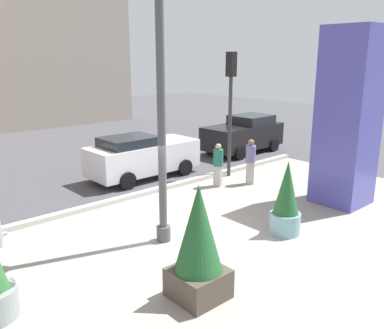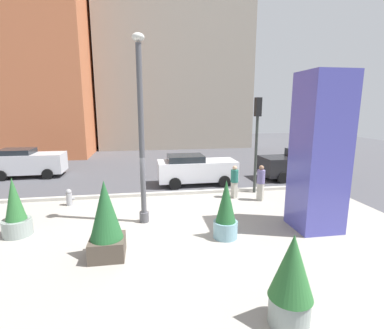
% 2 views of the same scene
% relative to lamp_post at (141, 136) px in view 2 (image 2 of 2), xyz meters
% --- Properties ---
extents(ground_plane, '(60.00, 60.00, 0.00)m').
position_rel_lamp_post_xyz_m(ground_plane, '(0.77, 4.13, -3.29)').
color(ground_plane, '#47474C').
extents(plaza_pavement, '(18.00, 10.00, 0.02)m').
position_rel_lamp_post_xyz_m(plaza_pavement, '(0.77, -1.87, -3.29)').
color(plaza_pavement, '#9E998E').
rests_on(plaza_pavement, ground_plane).
extents(curb_strip, '(18.00, 0.24, 0.16)m').
position_rel_lamp_post_xyz_m(curb_strip, '(0.77, 3.25, -3.21)').
color(curb_strip, '#B7B2A8').
rests_on(curb_strip, ground_plane).
extents(lamp_post, '(0.44, 0.44, 6.76)m').
position_rel_lamp_post_xyz_m(lamp_post, '(0.00, 0.00, 0.00)').
color(lamp_post, '#4C4C51').
rests_on(lamp_post, ground_plane).
extents(art_pillar_blue, '(1.51, 1.51, 5.47)m').
position_rel_lamp_post_xyz_m(art_pillar_blue, '(6.05, -1.52, -0.56)').
color(art_pillar_blue, '#4C4CAD').
rests_on(art_pillar_blue, ground_plane).
extents(potted_plant_mid_plaza, '(0.81, 0.81, 1.99)m').
position_rel_lamp_post_xyz_m(potted_plant_mid_plaza, '(2.68, -1.79, -2.39)').
color(potted_plant_mid_plaza, '#7AA8B7').
rests_on(potted_plant_mid_plaza, ground_plane).
extents(potted_plant_near_left, '(0.88, 0.88, 1.94)m').
position_rel_lamp_post_xyz_m(potted_plant_near_left, '(2.88, -5.76, -2.30)').
color(potted_plant_near_left, gray).
rests_on(potted_plant_near_left, ground_plane).
extents(potted_plant_near_right, '(0.94, 0.94, 2.03)m').
position_rel_lamp_post_xyz_m(potted_plant_near_right, '(-4.26, -0.47, -2.45)').
color(potted_plant_near_right, gray).
rests_on(potted_plant_near_right, ground_plane).
extents(potted_plant_curbside, '(0.99, 0.99, 2.31)m').
position_rel_lamp_post_xyz_m(potted_plant_curbside, '(-1.05, -2.46, -2.17)').
color(potted_plant_curbside, '#4C4238').
rests_on(potted_plant_curbside, ground_plane).
extents(fire_hydrant, '(0.36, 0.26, 0.75)m').
position_rel_lamp_post_xyz_m(fire_hydrant, '(-3.29, 2.43, -2.92)').
color(fire_hydrant, '#99999E').
rests_on(fire_hydrant, ground_plane).
extents(traffic_light_far_side, '(0.28, 0.42, 4.76)m').
position_rel_lamp_post_xyz_m(traffic_light_far_side, '(5.57, 2.98, -0.09)').
color(traffic_light_far_side, '#333833').
rests_on(traffic_light_far_side, ground_plane).
extents(car_intersection, '(4.25, 2.18, 1.79)m').
position_rel_lamp_post_xyz_m(car_intersection, '(9.19, 5.41, -2.40)').
color(car_intersection, black).
rests_on(car_intersection, ground_plane).
extents(car_far_lane, '(4.39, 2.01, 1.69)m').
position_rel_lamp_post_xyz_m(car_far_lane, '(2.89, 5.06, -2.43)').
color(car_far_lane, silver).
rests_on(car_far_lane, ground_plane).
extents(car_curb_east, '(4.17, 2.04, 1.77)m').
position_rel_lamp_post_xyz_m(car_curb_east, '(-7.13, 8.49, -2.38)').
color(car_curb_east, silver).
rests_on(car_curb_east, ground_plane).
extents(pedestrian_by_curb, '(0.46, 0.46, 1.59)m').
position_rel_lamp_post_xyz_m(pedestrian_by_curb, '(4.27, 2.30, -2.42)').
color(pedestrian_by_curb, '#B2AD9E').
rests_on(pedestrian_by_curb, ground_plane).
extents(pedestrian_crossing, '(0.51, 0.51, 1.68)m').
position_rel_lamp_post_xyz_m(pedestrian_crossing, '(5.35, 1.71, -2.36)').
color(pedestrian_crossing, '#B2AD9E').
rests_on(pedestrian_crossing, ground_plane).
extents(highrise_across_street, '(15.75, 11.06, 23.00)m').
position_rel_lamp_post_xyz_m(highrise_across_street, '(3.45, 24.02, 8.20)').
color(highrise_across_street, '#9E9384').
rests_on(highrise_across_street, ground_plane).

